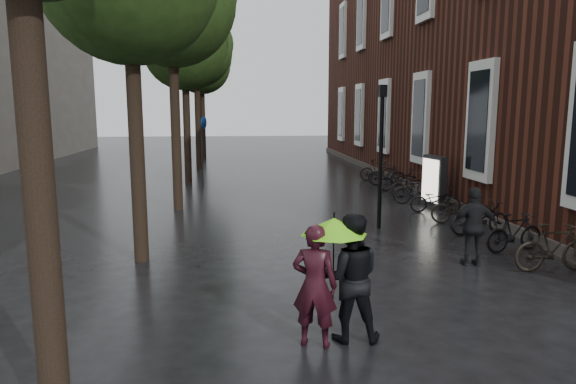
{
  "coord_description": "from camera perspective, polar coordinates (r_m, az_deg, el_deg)",
  "views": [
    {
      "loc": [
        -2.03,
        -4.39,
        3.38
      ],
      "look_at": [
        -0.83,
        6.71,
        1.56
      ],
      "focal_mm": 32.0,
      "sensor_mm": 36.0,
      "label": 1
    }
  ],
  "objects": [
    {
      "name": "brick_building",
      "position": [
        27.06,
        22.1,
        14.15
      ],
      "size": [
        10.2,
        33.2,
        12.0
      ],
      "color": "#38160F",
      "rests_on": "ground"
    },
    {
      "name": "street_trees",
      "position": [
        20.61,
        -12.11,
        17.32
      ],
      "size": [
        4.33,
        34.03,
        8.91
      ],
      "color": "black",
      "rests_on": "ground"
    },
    {
      "name": "person_burgundy",
      "position": [
        7.4,
        2.98,
        -10.34
      ],
      "size": [
        0.76,
        0.63,
        1.79
      ],
      "primitive_type": "imported",
      "rotation": [
        0.0,
        0.0,
        2.79
      ],
      "color": "black",
      "rests_on": "ground"
    },
    {
      "name": "person_black",
      "position": [
        7.62,
        6.92,
        -9.41
      ],
      "size": [
        1.0,
        0.83,
        1.89
      ],
      "primitive_type": "imported",
      "rotation": [
        0.0,
        0.0,
        3.01
      ],
      "color": "black",
      "rests_on": "ground"
    },
    {
      "name": "lime_umbrella",
      "position": [
        7.36,
        5.13,
        -3.82
      ],
      "size": [
        0.97,
        0.97,
        1.44
      ],
      "rotation": [
        0.0,
        0.0,
        0.32
      ],
      "color": "black",
      "rests_on": "ground"
    },
    {
      "name": "pedestrian_walking",
      "position": [
        11.78,
        19.96,
        -3.65
      ],
      "size": [
        1.04,
        0.52,
        1.72
      ],
      "primitive_type": "imported",
      "rotation": [
        0.0,
        0.0,
        3.04
      ],
      "color": "black",
      "rests_on": "ground"
    },
    {
      "name": "parked_bicycles",
      "position": [
        18.15,
        15.54,
        -0.29
      ],
      "size": [
        2.07,
        14.27,
        1.03
      ],
      "color": "black",
      "rests_on": "ground"
    },
    {
      "name": "ad_lightbox",
      "position": [
        18.27,
        15.87,
        1.11
      ],
      "size": [
        0.27,
        1.19,
        1.79
      ],
      "rotation": [
        0.0,
        0.0,
        0.15
      ],
      "color": "black",
      "rests_on": "ground"
    },
    {
      "name": "lamp_post",
      "position": [
        14.61,
        10.32,
        5.44
      ],
      "size": [
        0.21,
        0.21,
        4.02
      ],
      "rotation": [
        0.0,
        0.0,
        0.26
      ],
      "color": "black",
      "rests_on": "ground"
    },
    {
      "name": "cycle_sign",
      "position": [
        22.91,
        -9.44,
        5.72
      ],
      "size": [
        0.16,
        0.55,
        3.05
      ],
      "rotation": [
        0.0,
        0.0,
        -0.35
      ],
      "color": "#262628",
      "rests_on": "ground"
    }
  ]
}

